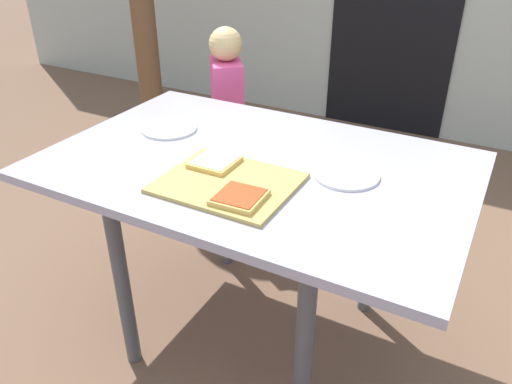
{
  "coord_description": "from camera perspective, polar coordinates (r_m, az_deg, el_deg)",
  "views": [
    {
      "loc": [
        0.72,
        -1.32,
        1.52
      ],
      "look_at": [
        0.0,
        0.0,
        0.66
      ],
      "focal_mm": 35.29,
      "sensor_mm": 36.0,
      "label": 1
    }
  ],
  "objects": [
    {
      "name": "child_left",
      "position": [
        2.56,
        -3.22,
        8.38
      ],
      "size": [
        0.26,
        0.28,
        1.03
      ],
      "color": "#37464E",
      "rests_on": "ground"
    },
    {
      "name": "plate_white_left",
      "position": [
        1.95,
        -9.81,
        7.1
      ],
      "size": [
        0.21,
        0.21,
        0.01
      ],
      "primitive_type": "cylinder",
      "color": "white",
      "rests_on": "dining_table"
    },
    {
      "name": "dining_table",
      "position": [
        1.72,
        -0.01,
        0.93
      ],
      "size": [
        1.4,
        0.92,
        0.77
      ],
      "color": "#A39FB4",
      "rests_on": "ground"
    },
    {
      "name": "cutting_board",
      "position": [
        1.54,
        -3.18,
        1.04
      ],
      "size": [
        0.4,
        0.33,
        0.01
      ],
      "primitive_type": "cube",
      "color": "tan",
      "rests_on": "dining_table"
    },
    {
      "name": "pizza_slice_near_right",
      "position": [
        1.43,
        -1.9,
        -0.56
      ],
      "size": [
        0.14,
        0.14,
        0.02
      ],
      "color": "#DCB257",
      "rests_on": "cutting_board"
    },
    {
      "name": "ground_plane",
      "position": [
        2.14,
        -0.01,
        -15.5
      ],
      "size": [
        16.0,
        16.0,
        0.0
      ],
      "primitive_type": "plane",
      "color": "brown"
    },
    {
      "name": "plate_white_right",
      "position": [
        1.61,
        10.17,
        1.96
      ],
      "size": [
        0.21,
        0.21,
        0.01
      ],
      "primitive_type": "cylinder",
      "color": "white",
      "rests_on": "dining_table"
    },
    {
      "name": "pizza_slice_far_left",
      "position": [
        1.63,
        -4.68,
        3.43
      ],
      "size": [
        0.14,
        0.14,
        0.02
      ],
      "color": "#DCB257",
      "rests_on": "cutting_board"
    }
  ]
}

